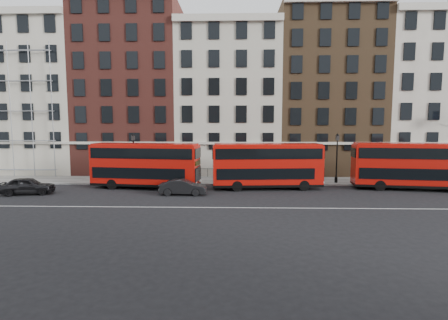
{
  "coord_description": "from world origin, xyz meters",
  "views": [
    {
      "loc": [
        0.74,
        -28.64,
        6.52
      ],
      "look_at": [
        -0.21,
        5.0,
        3.0
      ],
      "focal_mm": 28.0,
      "sensor_mm": 36.0,
      "label": 1
    }
  ],
  "objects_px": {
    "bus_c": "(267,165)",
    "car_rear": "(27,186)",
    "bus_d": "(411,165)",
    "bus_b": "(145,164)",
    "car_front": "(183,187)"
  },
  "relations": [
    {
      "from": "bus_c",
      "to": "car_rear",
      "type": "bearing_deg",
      "value": -175.99
    },
    {
      "from": "bus_c",
      "to": "bus_b",
      "type": "bearing_deg",
      "value": 175.57
    },
    {
      "from": "bus_c",
      "to": "car_front",
      "type": "distance_m",
      "value": 8.68
    },
    {
      "from": "bus_c",
      "to": "car_front",
      "type": "relative_size",
      "value": 2.53
    },
    {
      "from": "bus_b",
      "to": "bus_d",
      "type": "xyz_separation_m",
      "value": [
        26.34,
        0.0,
        0.04
      ]
    },
    {
      "from": "car_front",
      "to": "bus_d",
      "type": "bearing_deg",
      "value": -81.19
    },
    {
      "from": "bus_d",
      "to": "car_front",
      "type": "xyz_separation_m",
      "value": [
        -22.08,
        -3.12,
        -1.76
      ]
    },
    {
      "from": "car_front",
      "to": "car_rear",
      "type": "bearing_deg",
      "value": 91.54
    },
    {
      "from": "bus_b",
      "to": "bus_c",
      "type": "relative_size",
      "value": 1.01
    },
    {
      "from": "bus_b",
      "to": "bus_c",
      "type": "height_order",
      "value": "bus_b"
    },
    {
      "from": "bus_d",
      "to": "bus_b",
      "type": "bearing_deg",
      "value": -172.38
    },
    {
      "from": "bus_c",
      "to": "car_rear",
      "type": "height_order",
      "value": "bus_c"
    },
    {
      "from": "bus_c",
      "to": "car_front",
      "type": "height_order",
      "value": "bus_c"
    },
    {
      "from": "bus_d",
      "to": "bus_c",
      "type": "bearing_deg",
      "value": -172.35
    },
    {
      "from": "car_rear",
      "to": "car_front",
      "type": "bearing_deg",
      "value": -100.88
    }
  ]
}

